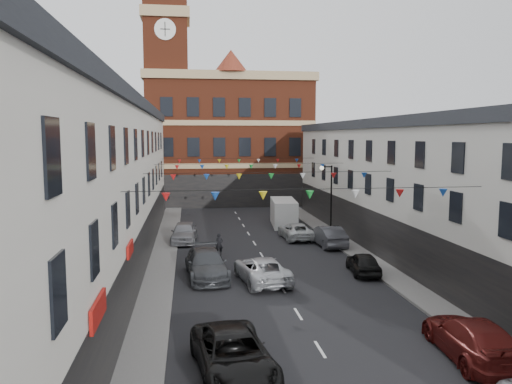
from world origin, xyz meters
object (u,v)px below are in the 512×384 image
street_lamp (328,190)px  car_right_d (363,263)px  white_van (284,213)px  car_left_c (233,355)px  car_right_c (472,339)px  car_left_e (184,232)px  car_right_e (328,236)px  car_right_f (296,231)px  moving_car (262,269)px  car_left_d (207,264)px  pedestrian (219,244)px

street_lamp → car_right_d: 12.11m
street_lamp → white_van: (-2.75, 5.58, -2.67)m
car_left_c → car_right_c: size_ratio=0.99×
car_left_e → white_van: size_ratio=0.86×
car_right_e → car_right_f: (-1.90, 2.93, -0.12)m
white_van → car_right_c: bearing=-81.5°
car_left_c → car_right_e: bearing=58.7°
car_right_c → moving_car: (-6.45, 11.06, -0.05)m
car_right_c → car_right_d: bearing=-85.5°
car_left_c → car_right_c: 9.10m
street_lamp → white_van: street_lamp is taller
car_left_d → white_van: bearing=60.2°
car_right_c → car_right_f: (-1.90, 22.84, -0.13)m
street_lamp → car_right_d: street_lamp is taller
moving_car → pedestrian: 7.26m
car_left_d → car_right_c: bearing=-56.8°
car_right_e → pedestrian: 8.71m
car_right_d → car_right_f: bearing=-73.7°
moving_car → car_left_d: bearing=-30.7°
car_left_c → car_left_d: size_ratio=0.96×
car_right_d → car_right_f: size_ratio=0.82×
white_van → car_left_c: bearing=-99.0°
car_left_e → pedestrian: car_left_e is taller
street_lamp → moving_car: bearing=-120.9°
car_left_e → moving_car: (4.55, -11.65, -0.08)m
car_right_c → white_van: size_ratio=0.99×
car_left_d → car_right_d: 9.61m
car_left_c → car_left_e: (-1.90, 22.83, 0.06)m
car_right_e → car_right_f: size_ratio=1.00×
street_lamp → car_right_e: 4.92m
car_left_c → moving_car: 11.48m
car_left_d → moving_car: size_ratio=1.06×
street_lamp → pedestrian: 11.48m
car_right_e → pedestrian: bearing=9.0°
car_left_c → car_right_d: (9.10, 12.07, -0.09)m
car_right_c → white_van: white_van is taller
street_lamp → car_left_d: bearing=-133.6°
car_right_d → car_left_d: bearing=3.8°
car_right_d → white_van: bearing=-77.9°
car_left_c → street_lamp: bearing=59.9°
car_right_e → car_right_c: bearing=86.5°
car_left_c → moving_car: car_left_c is taller
street_lamp → pedestrian: size_ratio=3.90×
car_left_d → car_right_e: size_ratio=1.18×
car_right_e → moving_car: bearing=50.4°
street_lamp → car_left_c: street_lamp is taller
car_right_c → white_van: 29.21m
car_right_c → white_van: bearing=-82.1°
street_lamp → pedestrian: street_lamp is taller
car_right_e → street_lamp: bearing=-109.5°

